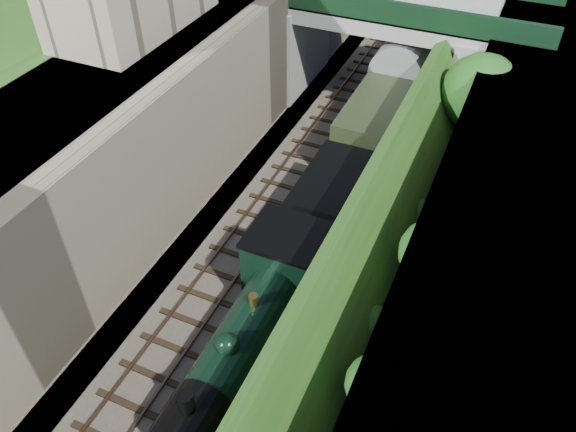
{
  "coord_description": "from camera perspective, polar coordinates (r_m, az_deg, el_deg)",
  "views": [
    {
      "loc": [
        7.02,
        -6.21,
        17.67
      ],
      "look_at": [
        0.0,
        9.66,
        2.24
      ],
      "focal_mm": 35.0,
      "sensor_mm": 36.0,
      "label": 1
    }
  ],
  "objects": [
    {
      "name": "embankment_slope",
      "position": [
        30.51,
        17.15,
        10.36
      ],
      "size": [
        4.85,
        90.32,
        6.47
      ],
      "color": "#1E4714",
      "rests_on": "ground"
    },
    {
      "name": "street_plateau_left",
      "position": [
        33.83,
        -7.17,
        16.56
      ],
      "size": [
        6.0,
        90.0,
        7.0
      ],
      "primitive_type": "cube",
      "color": "#262628",
      "rests_on": "ground"
    },
    {
      "name": "retaining_wall",
      "position": [
        32.32,
        -1.56,
        15.62
      ],
      "size": [
        1.0,
        90.0,
        7.0
      ],
      "primitive_type": "cube",
      "color": "#756B56",
      "rests_on": "ground"
    },
    {
      "name": "coach_front",
      "position": [
        34.47,
        11.86,
        13.8
      ],
      "size": [
        2.9,
        18.0,
        3.7
      ],
      "color": "black",
      "rests_on": "trackbed"
    },
    {
      "name": "tree",
      "position": [
        28.05,
        19.18,
        11.61
      ],
      "size": [
        3.6,
        3.8,
        6.6
      ],
      "color": "black",
      "rests_on": "ground"
    },
    {
      "name": "track_left",
      "position": [
        32.74,
        4.18,
        9.37
      ],
      "size": [
        2.5,
        90.0,
        0.2
      ],
      "color": "black",
      "rests_on": "trackbed"
    },
    {
      "name": "tender",
      "position": [
        24.5,
        4.18,
        0.57
      ],
      "size": [
        2.7,
        6.0,
        3.05
      ],
      "color": "black",
      "rests_on": "trackbed"
    },
    {
      "name": "trackbed",
      "position": [
        32.33,
        7.51,
        8.33
      ],
      "size": [
        10.0,
        90.0,
        0.2
      ],
      "primitive_type": "cube",
      "color": "#473F38",
      "rests_on": "ground"
    },
    {
      "name": "track_right",
      "position": [
        32.01,
        9.59,
        8.03
      ],
      "size": [
        2.5,
        90.0,
        0.2
      ],
      "color": "black",
      "rests_on": "trackbed"
    },
    {
      "name": "road_bridge",
      "position": [
        33.68,
        11.94,
        16.97
      ],
      "size": [
        16.0,
        6.4,
        7.25
      ],
      "color": "gray",
      "rests_on": "ground"
    },
    {
      "name": "street_plateau_right",
      "position": [
        30.08,
        25.63,
        8.4
      ],
      "size": [
        8.0,
        90.0,
        6.25
      ],
      "primitive_type": "cube",
      "color": "#262628",
      "rests_on": "ground"
    },
    {
      "name": "locomotive",
      "position": [
        19.67,
        -3.55,
        -11.81
      ],
      "size": [
        3.1,
        10.22,
        3.83
      ],
      "color": "black",
      "rests_on": "trackbed"
    }
  ]
}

